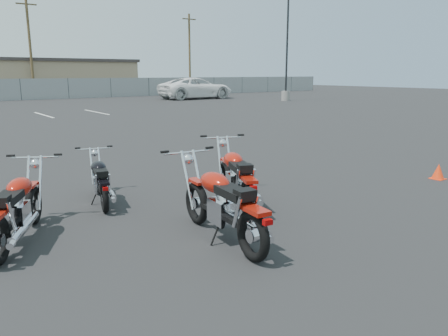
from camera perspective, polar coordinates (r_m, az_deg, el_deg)
ground at (r=7.31m, az=1.52°, el=-6.00°), size 120.00×120.00×0.00m
motorcycle_front_red at (r=6.63m, az=-25.36°, el=-4.81°), size 1.41×2.06×1.05m
motorcycle_second_black at (r=8.12m, az=-15.82°, el=-1.61°), size 0.86×1.82×0.90m
motorcycle_third_red at (r=6.04m, az=-0.17°, el=-4.81°), size 0.90×2.33×1.14m
motorcycle_rear_red at (r=7.65m, az=1.64°, el=-1.21°), size 1.33×2.22×1.11m
training_cone_near at (r=9.34m, az=0.93°, el=-0.86°), size 0.28×0.28×0.33m
training_cone_far at (r=10.72m, az=26.21°, el=-0.40°), size 0.29×0.29×0.34m
light_pole_east at (r=37.20m, az=8.17°, el=13.17°), size 0.80×0.70×10.97m
tan_building_east at (r=51.49m, az=-20.55°, el=11.10°), size 14.40×9.40×3.70m
utility_pole_c at (r=45.71m, az=-24.00°, el=14.32°), size 1.80×0.24×9.00m
utility_pole_d at (r=53.59m, az=-4.52°, el=14.87°), size 1.80×0.24×9.00m
white_van at (r=39.70m, az=-3.70°, el=11.14°), size 3.35×7.85×2.94m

